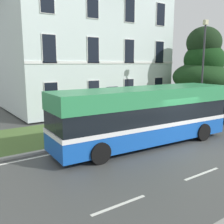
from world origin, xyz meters
TOP-DOWN VIEW (x-y plane):
  - ground_plane at (0.00, 0.99)m, footprint 60.00×56.00m
  - georgian_townhouse at (1.95, 15.51)m, footprint 14.42×10.99m
  - iron_verge_railing at (1.95, 4.40)m, footprint 13.57×0.04m
  - evergreen_tree at (9.90, 7.29)m, footprint 5.30×5.13m
  - single_decker_bus at (-1.38, 2.33)m, footprint 10.07×2.98m
  - street_lamp_post at (7.13, 5.20)m, footprint 0.36×0.24m
  - litter_bin at (-1.30, 5.06)m, footprint 0.56×0.56m

SIDE VIEW (x-z plane):
  - ground_plane at x=0.00m, z-range -0.11..0.07m
  - iron_verge_railing at x=1.95m, z-range 0.14..1.11m
  - litter_bin at x=-1.30m, z-range 0.12..1.27m
  - single_decker_bus at x=-1.38m, z-range 0.08..3.08m
  - evergreen_tree at x=9.90m, z-range -0.57..6.79m
  - street_lamp_post at x=7.13m, z-range 0.62..7.94m
  - georgian_townhouse at x=1.95m, z-range 0.15..12.48m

